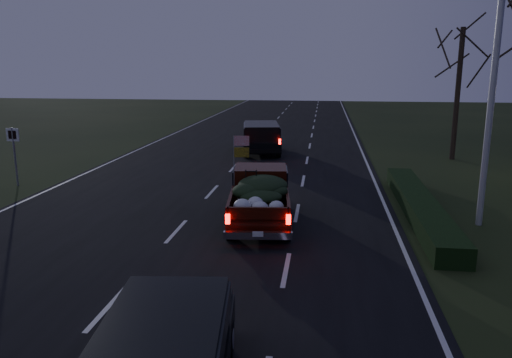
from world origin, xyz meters
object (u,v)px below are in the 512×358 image
(pickup_truck, at_px, (260,194))
(rear_suv, at_px, (164,356))
(lead_suv, at_px, (261,135))
(light_pole, at_px, (497,50))

(pickup_truck, relative_size, rear_suv, 1.12)
(lead_suv, height_order, rear_suv, lead_suv)
(light_pole, height_order, rear_suv, light_pole)
(lead_suv, bearing_deg, pickup_truck, -92.00)
(light_pole, bearing_deg, pickup_truck, -174.72)
(pickup_truck, bearing_deg, rear_suv, -97.33)
(rear_suv, bearing_deg, lead_suv, 86.80)
(light_pole, bearing_deg, lead_suv, 124.71)
(pickup_truck, xyz_separation_m, rear_suv, (-0.21, -9.37, -0.02))
(light_pole, distance_m, rear_suv, 13.19)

